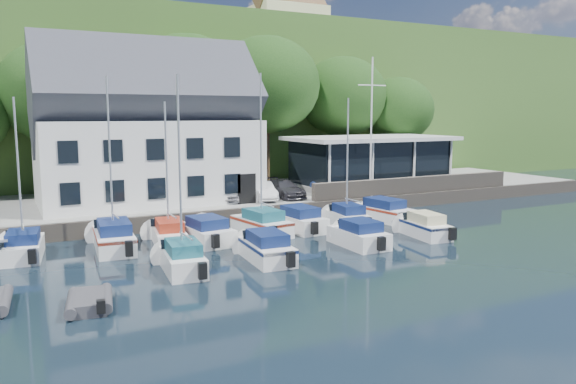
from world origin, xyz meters
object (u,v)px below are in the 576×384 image
boat_r1_0 (18,172)px  boat_r2_2 (265,245)px  boat_r1_6 (347,157)px  dinghy_1 (89,299)px  boat_r2_3 (358,233)px  car_dgrey (283,189)px  boat_r1_5 (298,218)px  boat_r1_3 (206,229)px  boat_r1_7 (382,209)px  boat_r2_1 (180,175)px  boat_r1_4 (261,156)px  harbor_building (148,138)px  boat_r2_4 (423,224)px  club_pavilion (370,162)px  car_blue (336,186)px  car_silver (228,193)px  car_white (263,191)px  flagpole (371,127)px  boat_r1_1 (110,159)px  boat_r1_2 (167,167)px

boat_r1_0 → boat_r2_2: bearing=-21.4°
boat_r1_6 → dinghy_1: bearing=-147.2°
boat_r2_2 → boat_r2_3: 5.60m
car_dgrey → boat_r1_5: bearing=-113.8°
boat_r1_3 → boat_r1_7: boat_r1_7 is taller
boat_r1_7 → boat_r2_1: boat_r2_1 is taller
boat_r2_1 → boat_r1_5: bearing=37.8°
boat_r2_1 → boat_r1_7: bearing=26.8°
boat_r1_4 → boat_r1_3: bearing=179.8°
boat_r2_3 → boat_r1_5: bearing=100.9°
harbor_building → boat_r1_4: 9.98m
boat_r1_7 → boat_r2_4: bearing=-107.5°
boat_r1_4 → boat_r1_5: size_ratio=1.56×
boat_r1_4 → club_pavilion: bearing=23.4°
car_blue → boat_r1_4: 10.96m
car_silver → boat_r2_2: car_silver is taller
harbor_building → car_blue: harbor_building is taller
boat_r1_0 → boat_r2_3: boat_r1_0 is taller
boat_r1_6 → boat_r2_1: boat_r2_1 is taller
club_pavilion → boat_r1_4: size_ratio=1.44×
harbor_building → car_white: bearing=-22.9°
car_blue → flagpole: bearing=-41.7°
boat_r2_3 → boat_r2_4: 4.62m
boat_r2_1 → dinghy_1: boat_r2_1 is taller
boat_r1_1 → boat_r2_4: (16.29, -5.03, -3.99)m
car_dgrey → car_blue: bearing=-11.6°
boat_r1_3 → boat_r2_3: bearing=-38.6°
club_pavilion → boat_r2_1: 24.40m
boat_r2_3 → club_pavilion: bearing=53.1°
car_silver → boat_r2_1: (-6.79, -11.79, 2.79)m
club_pavilion → boat_r1_3: bearing=-152.5°
boat_r1_0 → boat_r1_6: bearing=5.5°
club_pavilion → boat_r1_0: bearing=-162.9°
car_blue → boat_r1_0: boat_r1_0 is taller
club_pavilion → boat_r2_3: club_pavilion is taller
boat_r1_4 → boat_r1_5: bearing=-7.4°
car_blue → car_white: bearing=172.1°
car_silver → car_dgrey: bearing=15.0°
boat_r2_2 → dinghy_1: bearing=-155.1°
boat_r2_1 → boat_r2_4: bearing=8.7°
car_dgrey → boat_r1_2: bearing=-152.8°
boat_r1_2 → boat_r2_2: size_ratio=1.41×
harbor_building → boat_r1_3: 10.57m
flagpole → boat_r1_1: (-19.14, -4.20, -1.28)m
boat_r1_5 → boat_r1_6: boat_r1_6 is taller
car_dgrey → car_blue: car_blue is taller
boat_r1_1 → dinghy_1: size_ratio=3.40×
boat_r1_5 → boat_r2_1: boat_r2_1 is taller
car_blue → harbor_building: bearing=159.6°
boat_r1_7 → boat_r2_4: (-0.89, -5.11, -0.04)m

